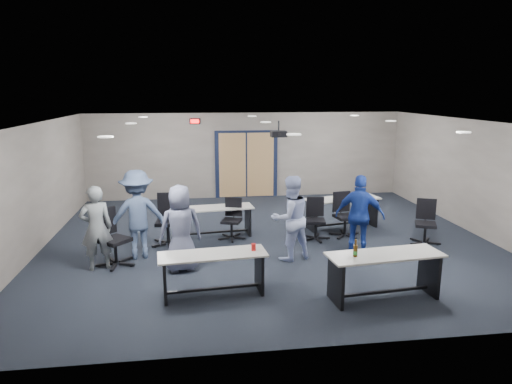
{
  "coord_description": "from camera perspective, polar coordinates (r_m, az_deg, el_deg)",
  "views": [
    {
      "loc": [
        -1.62,
        -9.87,
        3.37
      ],
      "look_at": [
        -0.33,
        -0.3,
        1.22
      ],
      "focal_mm": 32.0,
      "sensor_mm": 36.0,
      "label": 1
    }
  ],
  "objects": [
    {
      "name": "floor",
      "position": [
        10.55,
        1.58,
        -6.09
      ],
      "size": [
        10.0,
        10.0,
        0.0
      ],
      "primitive_type": "plane",
      "color": "black",
      "rests_on": "ground"
    },
    {
      "name": "back_wall",
      "position": [
        14.6,
        -1.23,
        4.59
      ],
      "size": [
        10.0,
        0.04,
        2.7
      ],
      "primitive_type": "cube",
      "color": "slate",
      "rests_on": "floor"
    },
    {
      "name": "front_wall",
      "position": [
        5.96,
        8.67,
        -7.43
      ],
      "size": [
        10.0,
        0.04,
        2.7
      ],
      "primitive_type": "cube",
      "color": "slate",
      "rests_on": "floor"
    },
    {
      "name": "left_wall",
      "position": [
        10.62,
        -26.05,
        0.29
      ],
      "size": [
        0.04,
        9.0,
        2.7
      ],
      "primitive_type": "cube",
      "color": "slate",
      "rests_on": "floor"
    },
    {
      "name": "right_wall",
      "position": [
        12.06,
        25.8,
        1.64
      ],
      "size": [
        0.04,
        9.0,
        2.7
      ],
      "primitive_type": "cube",
      "color": "slate",
      "rests_on": "floor"
    },
    {
      "name": "ceiling",
      "position": [
        10.02,
        1.68,
        8.7
      ],
      "size": [
        10.0,
        9.0,
        0.04
      ],
      "primitive_type": "cube",
      "color": "white",
      "rests_on": "back_wall"
    },
    {
      "name": "double_door",
      "position": [
        14.61,
        -1.21,
        3.4
      ],
      "size": [
        2.0,
        0.07,
        2.2
      ],
      "color": "#101832",
      "rests_on": "back_wall"
    },
    {
      "name": "exit_sign",
      "position": [
        14.34,
        -7.66,
        8.76
      ],
      "size": [
        0.32,
        0.07,
        0.18
      ],
      "color": "black",
      "rests_on": "back_wall"
    },
    {
      "name": "ceiling_projector",
      "position": [
        10.59,
        2.84,
        7.29
      ],
      "size": [
        0.35,
        0.32,
        0.37
      ],
      "color": "black",
      "rests_on": "ceiling"
    },
    {
      "name": "ceiling_can_lights",
      "position": [
        10.27,
        1.45,
        8.63
      ],
      "size": [
        6.24,
        5.74,
        0.02
      ],
      "primitive_type": null,
      "color": "silver",
      "rests_on": "ceiling"
    },
    {
      "name": "table_front_left",
      "position": [
        7.75,
        -5.37,
        -9.24
      ],
      "size": [
        1.84,
        0.75,
        0.85
      ],
      "rotation": [
        0.0,
        0.0,
        0.09
      ],
      "color": "#B5B2AB",
      "rests_on": "floor"
    },
    {
      "name": "table_front_right",
      "position": [
        7.87,
        15.68,
        -9.08
      ],
      "size": [
        1.96,
        0.82,
        1.06
      ],
      "rotation": [
        0.0,
        0.0,
        0.1
      ],
      "color": "#B5B2AB",
      "rests_on": "floor"
    },
    {
      "name": "table_back_left",
      "position": [
        10.77,
        -5.06,
        -3.05
      ],
      "size": [
        1.8,
        0.77,
        0.71
      ],
      "rotation": [
        0.0,
        0.0,
        0.11
      ],
      "color": "#B5B2AB",
      "rests_on": "floor"
    },
    {
      "name": "table_back_right",
      "position": [
        11.59,
        10.71,
        -1.92
      ],
      "size": [
        1.95,
        0.95,
        0.76
      ],
      "rotation": [
        0.0,
        0.0,
        0.18
      ],
      "color": "#B5B2AB",
      "rests_on": "floor"
    },
    {
      "name": "chair_back_a",
      "position": [
        10.29,
        -11.0,
        -3.47
      ],
      "size": [
        0.77,
        0.77,
        1.14
      ],
      "primitive_type": null,
      "rotation": [
        0.0,
        0.0,
        -0.07
      ],
      "color": "black",
      "rests_on": "floor"
    },
    {
      "name": "chair_back_b",
      "position": [
        10.54,
        -3.09,
        -3.43
      ],
      "size": [
        0.76,
        0.76,
        0.95
      ],
      "primitive_type": null,
      "rotation": [
        0.0,
        0.0,
        -0.34
      ],
      "color": "black",
      "rests_on": "floor"
    },
    {
      "name": "chair_back_c",
      "position": [
        10.58,
        7.48,
        -3.4
      ],
      "size": [
        0.7,
        0.7,
        0.97
      ],
      "primitive_type": null,
      "rotation": [
        0.0,
        0.0,
        -0.17
      ],
      "color": "black",
      "rests_on": "floor"
    },
    {
      "name": "chair_back_d",
      "position": [
        10.91,
        11.11,
        -2.84
      ],
      "size": [
        0.76,
        0.76,
        1.04
      ],
      "primitive_type": null,
      "rotation": [
        0.0,
        0.0,
        0.18
      ],
      "color": "black",
      "rests_on": "floor"
    },
    {
      "name": "chair_loose_left",
      "position": [
        9.36,
        -17.25,
        -5.5
      ],
      "size": [
        1.0,
        1.0,
        1.13
      ],
      "primitive_type": null,
      "rotation": [
        0.0,
        0.0,
        0.85
      ],
      "color": "black",
      "rests_on": "floor"
    },
    {
      "name": "chair_loose_right",
      "position": [
        10.85,
        20.46,
        -3.6
      ],
      "size": [
        0.83,
        0.83,
        1.0
      ],
      "primitive_type": null,
      "rotation": [
        0.0,
        0.0,
        -0.43
      ],
      "color": "black",
      "rests_on": "floor"
    },
    {
      "name": "person_gray",
      "position": [
        9.2,
        -19.33,
        -4.27
      ],
      "size": [
        0.69,
        0.55,
        1.65
      ],
      "primitive_type": "imported",
      "rotation": [
        0.0,
        0.0,
        3.43
      ],
      "color": "gray",
      "rests_on": "floor"
    },
    {
      "name": "person_plaid",
      "position": [
        8.74,
        -9.4,
        -4.5
      ],
      "size": [
        0.91,
        0.69,
        1.67
      ],
      "primitive_type": "imported",
      "rotation": [
        0.0,
        0.0,
        3.35
      ],
      "color": "slate",
      "rests_on": "floor"
    },
    {
      "name": "person_lightblue",
      "position": [
        9.22,
        4.32,
        -3.26
      ],
      "size": [
        1.01,
        0.89,
        1.73
      ],
      "primitive_type": "imported",
      "rotation": [
        0.0,
        0.0,
        3.47
      ],
      "color": "#C0CEFF",
      "rests_on": "floor"
    },
    {
      "name": "person_navy",
      "position": [
        9.66,
        12.86,
        -2.89
      ],
      "size": [
        1.08,
        0.8,
        1.7
      ],
      "primitive_type": "imported",
      "rotation": [
        0.0,
        0.0,
        2.7
      ],
      "color": "#1B3797",
      "rests_on": "floor"
    },
    {
      "name": "person_back",
      "position": [
        9.58,
        -14.58,
        -2.73
      ],
      "size": [
        1.29,
        0.89,
        1.83
      ],
      "primitive_type": "imported",
      "rotation": [
        0.0,
        0.0,
        3.33
      ],
      "color": "#485C82",
      "rests_on": "floor"
    }
  ]
}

